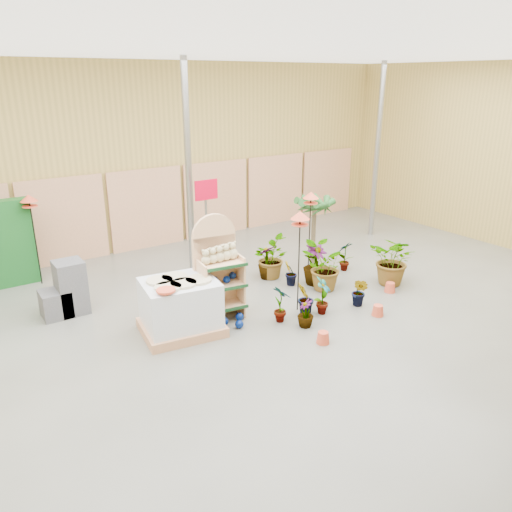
{
  "coord_description": "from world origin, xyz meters",
  "views": [
    {
      "loc": [
        -4.55,
        -5.64,
        4.09
      ],
      "look_at": [
        0.3,
        1.5,
        1.0
      ],
      "focal_mm": 35.0,
      "sensor_mm": 36.0,
      "label": 1
    }
  ],
  "objects_px": {
    "bird_table_front": "(300,219)",
    "potted_plant_2": "(323,267)",
    "pallet_stack": "(180,307)",
    "display_shelf": "(217,272)"
  },
  "relations": [
    {
      "from": "bird_table_front",
      "to": "potted_plant_2",
      "type": "height_order",
      "value": "bird_table_front"
    },
    {
      "from": "pallet_stack",
      "to": "display_shelf",
      "type": "bearing_deg",
      "value": 19.63
    },
    {
      "from": "bird_table_front",
      "to": "potted_plant_2",
      "type": "xyz_separation_m",
      "value": [
        1.0,
        0.45,
        -1.27
      ]
    },
    {
      "from": "pallet_stack",
      "to": "bird_table_front",
      "type": "distance_m",
      "value": 2.57
    },
    {
      "from": "pallet_stack",
      "to": "potted_plant_2",
      "type": "distance_m",
      "value": 3.18
    },
    {
      "from": "pallet_stack",
      "to": "potted_plant_2",
      "type": "relative_size",
      "value": 1.48
    },
    {
      "from": "display_shelf",
      "to": "bird_table_front",
      "type": "xyz_separation_m",
      "value": [
        1.35,
        -0.6,
        0.89
      ]
    },
    {
      "from": "display_shelf",
      "to": "potted_plant_2",
      "type": "bearing_deg",
      "value": 4.25
    },
    {
      "from": "potted_plant_2",
      "to": "pallet_stack",
      "type": "bearing_deg",
      "value": -179.86
    },
    {
      "from": "display_shelf",
      "to": "pallet_stack",
      "type": "relative_size",
      "value": 1.31
    }
  ]
}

